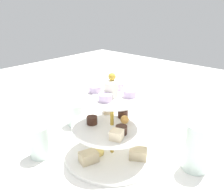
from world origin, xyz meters
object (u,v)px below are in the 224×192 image
object	(u,v)px
tiered_serving_stand	(112,131)
water_glass_mid_back	(39,141)
teacup_with_saucer	(109,113)
butter_knife_right	(163,122)
water_glass_short_left	(76,114)
water_glass_tall_right	(197,147)

from	to	relation	value
tiered_serving_stand	water_glass_mid_back	xyz separation A→B (m)	(0.14, -0.15, -0.03)
water_glass_mid_back	teacup_with_saucer	bearing A→B (deg)	-176.34
water_glass_mid_back	butter_knife_right	bearing A→B (deg)	159.84
tiered_serving_stand	butter_knife_right	bearing A→B (deg)	179.15
tiered_serving_stand	teacup_with_saucer	size ratio (longest dim) A/B	3.05
water_glass_short_left	butter_knife_right	bearing A→B (deg)	134.60
tiered_serving_stand	water_glass_mid_back	bearing A→B (deg)	-46.81
water_glass_short_left	butter_knife_right	size ratio (longest dim) A/B	0.48
tiered_serving_stand	water_glass_tall_right	bearing A→B (deg)	116.22
tiered_serving_stand	water_glass_mid_back	size ratio (longest dim) A/B	2.88
teacup_with_saucer	butter_knife_right	xyz separation A→B (m)	(-0.11, 0.18, -0.02)
tiered_serving_stand	water_glass_mid_back	distance (m)	0.21
tiered_serving_stand	butter_knife_right	distance (m)	0.29
tiered_serving_stand	water_glass_tall_right	size ratio (longest dim) A/B	2.10
water_glass_short_left	water_glass_mid_back	distance (m)	0.21
water_glass_tall_right	butter_knife_right	bearing A→B (deg)	-131.46
water_glass_tall_right	water_glass_short_left	size ratio (longest dim) A/B	1.62
tiered_serving_stand	butter_knife_right	size ratio (longest dim) A/B	1.62
water_glass_tall_right	teacup_with_saucer	bearing A→B (deg)	-100.46
water_glass_tall_right	water_glass_short_left	distance (m)	0.43
water_glass_short_left	water_glass_mid_back	xyz separation A→B (m)	(0.20, 0.07, 0.01)
water_glass_mid_back	water_glass_short_left	bearing A→B (deg)	-159.85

